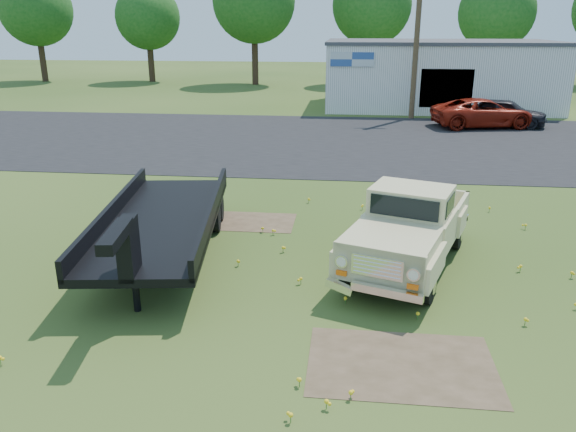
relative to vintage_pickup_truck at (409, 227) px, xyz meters
The scene contains 15 objects.
ground 2.35m from the vintage_pickup_truck, 153.22° to the right, with size 140.00×140.00×0.00m, color #2C4416.
asphalt_lot 14.19m from the vintage_pickup_truck, 97.81° to the left, with size 90.00×14.00×0.02m, color black.
dirt_patch_a 4.10m from the vintage_pickup_truck, 96.09° to the right, with size 3.00×2.00×0.01m, color #4D3D29.
dirt_patch_b 4.76m from the vintage_pickup_truck, 147.20° to the left, with size 2.20×1.60×0.01m, color #4D3D29.
commercial_building 26.37m from the vintage_pickup_truck, 81.10° to the left, with size 14.20×8.20×4.15m.
utility_pole_mid 21.45m from the vintage_pickup_truck, 84.36° to the left, with size 1.60×0.30×9.00m.
treeline_a 49.47m from the vintage_pickup_truck, 127.48° to the left, with size 6.40×6.40×9.52m.
treeline_b 44.96m from the vintage_pickup_truck, 116.46° to the left, with size 5.76×5.76×8.57m.
treeline_c 40.24m from the vintage_pickup_truck, 104.44° to the left, with size 7.04×7.04×10.47m.
treeline_d 39.94m from the vintage_pickup_truck, 89.89° to the left, with size 6.72×6.72×10.00m.
treeline_e 39.66m from the vintage_pickup_truck, 75.16° to the left, with size 6.08×6.08×9.04m.
vintage_pickup_truck is the anchor object (origin of this frame).
flatbed_trailer 5.66m from the vintage_pickup_truck, behind, with size 2.43×7.28×1.99m, color black, non-canonical shape.
red_pickup 19.35m from the vintage_pickup_truck, 73.40° to the left, with size 2.43×5.27×1.46m, color maroon.
dark_sedan 20.14m from the vintage_pickup_truck, 70.54° to the left, with size 1.69×4.20×1.43m, color black.
Camera 1 is at (0.54, -10.91, 5.23)m, focal length 35.00 mm.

